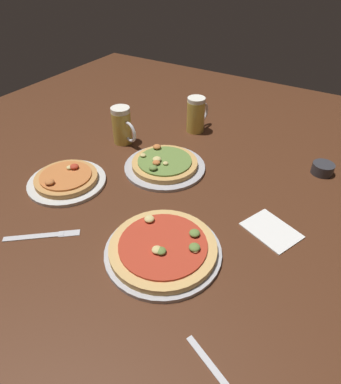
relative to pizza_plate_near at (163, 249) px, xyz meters
The scene contains 10 objects.
ground_plane 0.25m from the pizza_plate_near, 116.69° to the left, with size 2.40×2.40×0.03m, color #4C2816.
pizza_plate_near is the anchor object (origin of this frame).
pizza_plate_far 0.41m from the pizza_plate_near, 121.61° to the left, with size 0.29×0.29×0.05m.
pizza_plate_side 0.46m from the pizza_plate_near, 168.00° to the left, with size 0.26×0.26×0.05m.
beer_mug_dark 0.63m from the pizza_plate_near, 137.27° to the left, with size 0.13×0.08×0.15m.
beer_mug_amber 0.72m from the pizza_plate_near, 110.96° to the left, with size 0.08×0.13×0.15m.
ramekin_sauce 0.68m from the pizza_plate_near, 65.27° to the left, with size 0.08×0.08×0.04m, color #333338.
napkin_folded 0.32m from the pizza_plate_near, 46.39° to the left, with size 0.15×0.11×0.01m, color white.
fork_left 0.35m from the pizza_plate_near, 38.34° to the right, with size 0.20×0.11×0.01m.
knife_right 0.35m from the pizza_plate_near, 159.06° to the right, with size 0.18×0.15×0.01m.
Camera 1 is at (0.44, -0.73, 0.69)m, focal length 31.34 mm.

